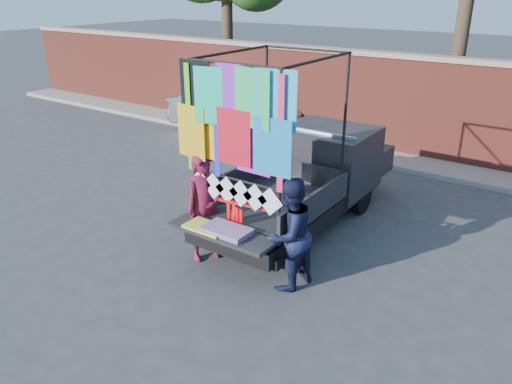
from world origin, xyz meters
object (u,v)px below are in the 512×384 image
Objects in this scene: woman at (205,208)px; pickup_truck at (314,175)px; sedan at (234,112)px; man at (289,234)px.

pickup_truck is at bearing 13.64° from woman.
woman is at bearing -147.60° from sedan.
man is (0.94, -2.45, 0.05)m from pickup_truck.
pickup_truck is 2.63m from man.
sedan is 7.41m from woman.
woman reaches higher than man.
man is at bearing -68.95° from pickup_truck.
pickup_truck is 1.24× the size of sedan.
sedan is 2.40× the size of man.
woman is 1.54m from man.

